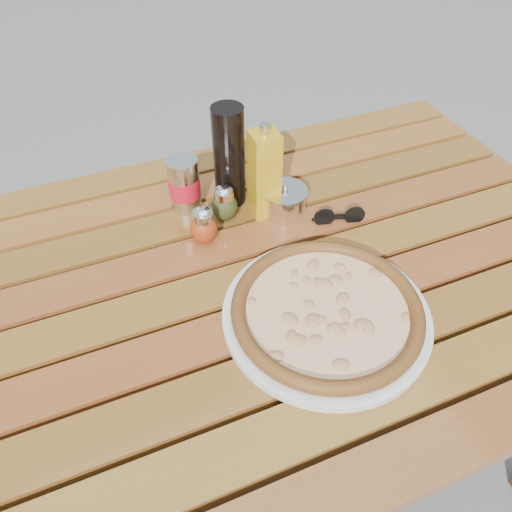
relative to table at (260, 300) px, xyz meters
name	(u,v)px	position (x,y,z in m)	size (l,w,h in m)	color
ground	(259,448)	(0.00, 0.00, -0.67)	(60.00, 60.00, 0.00)	#63635F
table	(260,300)	(0.00, 0.00, 0.00)	(1.40, 0.90, 0.75)	#331D0B
plate	(326,315)	(0.07, -0.14, 0.08)	(0.36, 0.36, 0.01)	silver
pizza	(327,310)	(0.07, -0.14, 0.10)	(0.36, 0.36, 0.03)	#FFE3B6
pepper_shaker	(204,225)	(-0.07, 0.13, 0.11)	(0.06, 0.06, 0.08)	#A93A13
oregano_shaker	(225,203)	(0.00, 0.18, 0.11)	(0.07, 0.07, 0.08)	#373D18
dark_bottle	(229,157)	(0.03, 0.24, 0.19)	(0.07, 0.07, 0.22)	black
soda_can	(184,185)	(-0.07, 0.25, 0.13)	(0.07, 0.07, 0.12)	silver
olive_oil_cruet	(264,174)	(0.08, 0.17, 0.17)	(0.06, 0.06, 0.21)	#B68513
parmesan_tin	(285,201)	(0.12, 0.15, 0.11)	(0.10, 0.10, 0.07)	white
sunglasses	(339,217)	(0.21, 0.08, 0.09)	(0.11, 0.05, 0.04)	black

